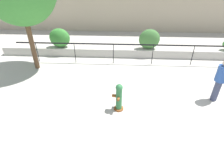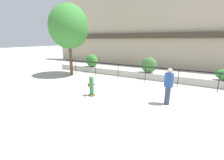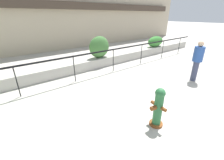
{
  "view_description": "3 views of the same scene",
  "coord_description": "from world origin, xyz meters",
  "px_view_note": "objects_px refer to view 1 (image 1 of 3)",
  "views": [
    {
      "loc": [
        -1.71,
        -4.09,
        4.27
      ],
      "look_at": [
        -2.05,
        2.0,
        0.62
      ],
      "focal_mm": 28.0,
      "sensor_mm": 36.0,
      "label": 1
    },
    {
      "loc": [
        2.9,
        -5.23,
        2.94
      ],
      "look_at": [
        -1.33,
        2.46,
        0.58
      ],
      "focal_mm": 24.0,
      "sensor_mm": 36.0,
      "label": 2
    },
    {
      "loc": [
        -4.66,
        -0.82,
        2.7
      ],
      "look_at": [
        -1.87,
        2.66,
        0.75
      ],
      "focal_mm": 24.0,
      "sensor_mm": 36.0,
      "label": 3
    }
  ],
  "objects_px": {
    "hedge_bush_0": "(60,38)",
    "fire_hydrant": "(119,97)",
    "pedestrian": "(221,78)",
    "hedge_bush_1": "(149,39)"
  },
  "relations": [
    {
      "from": "hedge_bush_0",
      "to": "fire_hydrant",
      "type": "relative_size",
      "value": 1.14
    },
    {
      "from": "pedestrian",
      "to": "hedge_bush_1",
      "type": "bearing_deg",
      "value": 116.13
    },
    {
      "from": "hedge_bush_0",
      "to": "hedge_bush_1",
      "type": "bearing_deg",
      "value": 0.0
    },
    {
      "from": "hedge_bush_0",
      "to": "hedge_bush_1",
      "type": "height_order",
      "value": "hedge_bush_1"
    },
    {
      "from": "hedge_bush_0",
      "to": "fire_hydrant",
      "type": "xyz_separation_m",
      "value": [
        3.67,
        -5.06,
        -0.51
      ]
    },
    {
      "from": "fire_hydrant",
      "to": "pedestrian",
      "type": "height_order",
      "value": "pedestrian"
    },
    {
      "from": "hedge_bush_0",
      "to": "fire_hydrant",
      "type": "height_order",
      "value": "hedge_bush_0"
    },
    {
      "from": "hedge_bush_1",
      "to": "fire_hydrant",
      "type": "distance_m",
      "value": 5.35
    },
    {
      "from": "hedge_bush_1",
      "to": "pedestrian",
      "type": "bearing_deg",
      "value": -63.87
    },
    {
      "from": "hedge_bush_0",
      "to": "hedge_bush_1",
      "type": "xyz_separation_m",
      "value": [
        5.34,
        0.0,
        0.01
      ]
    }
  ]
}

